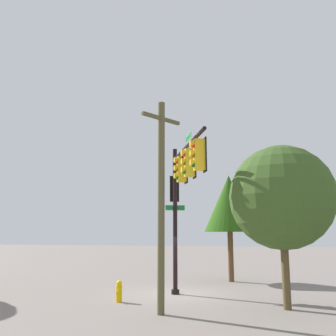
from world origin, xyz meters
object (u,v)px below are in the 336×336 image
object	(u,v)px
signal_pole_assembly	(182,182)
tree_near	(229,204)
utility_pole	(161,199)
tree_mid	(282,197)
fire_hydrant	(119,291)

from	to	relation	value
signal_pole_assembly	tree_near	size ratio (longest dim) A/B	1.10
signal_pole_assembly	tree_near	world-z (taller)	signal_pole_assembly
utility_pole	tree_mid	size ratio (longest dim) A/B	1.24
signal_pole_assembly	utility_pole	xyz separation A→B (m)	(2.63, -0.24, -0.92)
fire_hydrant	signal_pole_assembly	bearing A→B (deg)	109.06
tree_near	tree_mid	world-z (taller)	tree_near
tree_near	tree_mid	size ratio (longest dim) A/B	1.01
utility_pole	tree_near	distance (m)	9.29
utility_pole	fire_hydrant	bearing A→B (deg)	-129.70
signal_pole_assembly	tree_near	bearing A→B (deg)	166.80
utility_pole	fire_hydrant	distance (m)	4.46
tree_near	tree_mid	xyz separation A→B (m)	(7.27, 2.43, -0.36)
tree_near	utility_pole	bearing A→B (deg)	-10.91
fire_hydrant	utility_pole	bearing A→B (deg)	50.30
signal_pole_assembly	tree_mid	distance (m)	4.11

